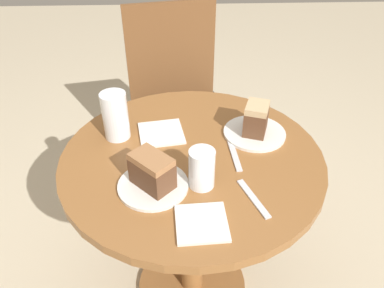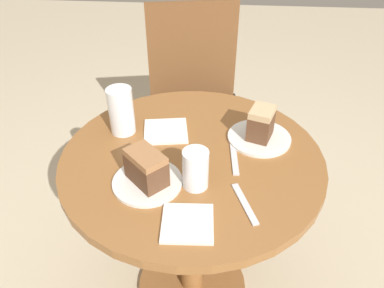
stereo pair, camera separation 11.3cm
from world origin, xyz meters
TOP-DOWN VIEW (x-y plane):
  - ground_plane at (0.00, 0.00)m, footprint 8.00×8.00m
  - table at (0.00, 0.00)m, footprint 0.81×0.81m
  - chair at (-0.05, 0.73)m, footprint 0.53×0.48m
  - plate_near at (0.21, 0.10)m, footprint 0.20×0.20m
  - plate_far at (-0.11, -0.14)m, footprint 0.20×0.20m
  - cake_slice_near at (0.21, 0.10)m, footprint 0.10×0.11m
  - cake_slice_far at (-0.11, -0.14)m, footprint 0.13×0.13m
  - glass_lemonade at (-0.24, 0.11)m, footprint 0.08×0.08m
  - glass_water at (0.02, -0.14)m, footprint 0.07×0.07m
  - napkin_stack at (-0.10, 0.11)m, footprint 0.16×0.16m
  - fork at (0.13, 0.00)m, footprint 0.03×0.18m
  - spoon at (0.16, -0.20)m, footprint 0.07×0.15m
  - napkin_side at (0.01, -0.28)m, footprint 0.13×0.13m

SIDE VIEW (x-z plane):
  - ground_plane at x=0.00m, z-range 0.00..0.00m
  - chair at x=-0.05m, z-range 0.02..0.94m
  - table at x=0.00m, z-range 0.17..0.87m
  - fork at x=0.13m, z-range 0.70..0.71m
  - spoon at x=0.16m, z-range 0.70..0.71m
  - napkin_stack at x=-0.10m, z-range 0.70..0.71m
  - napkin_side at x=0.01m, z-range 0.70..0.71m
  - plate_near at x=0.21m, z-range 0.70..0.71m
  - plate_far at x=-0.11m, z-range 0.70..0.71m
  - glass_water at x=0.02m, z-range 0.70..0.81m
  - cake_slice_far at x=-0.11m, z-range 0.71..0.81m
  - cake_slice_near at x=0.21m, z-range 0.71..0.82m
  - glass_lemonade at x=-0.24m, z-range 0.69..0.85m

